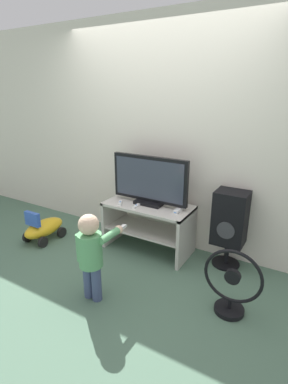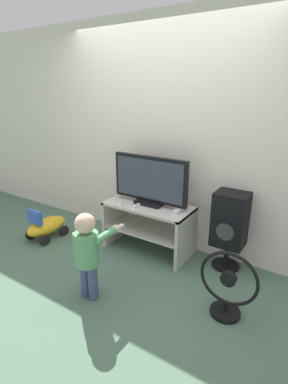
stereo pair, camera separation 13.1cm
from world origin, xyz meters
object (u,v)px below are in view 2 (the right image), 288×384
at_px(television, 150,181).
at_px(remote_secondary, 136,206).
at_px(remote_primary, 121,202).
at_px(floor_fan, 228,288).
at_px(speaker_tower, 230,221).
at_px(child, 88,249).
at_px(ride_on_toy, 46,226).
at_px(game_console, 178,210).

bearing_deg(television, remote_secondary, -117.14).
height_order(remote_primary, floor_fan, floor_fan).
bearing_deg(floor_fan, speaker_tower, 108.26).
bearing_deg(child, ride_on_toy, 156.43).
bearing_deg(floor_fan, child, -158.47).
relative_size(television, child, 1.11).
xyz_separation_m(television, floor_fan, (1.13, -0.60, -0.58)).
xyz_separation_m(floor_fan, ride_on_toy, (-2.38, 0.11, -0.10)).
xyz_separation_m(television, remote_primary, (-0.29, -0.17, -0.26)).
bearing_deg(remote_primary, television, 29.79).
relative_size(television, remote_primary, 7.07).
distance_m(game_console, speaker_tower, 0.54).
relative_size(child, speaker_tower, 0.98).
bearing_deg(television, child, -89.44).
height_order(television, child, television).
relative_size(remote_primary, ride_on_toy, 0.23).
xyz_separation_m(television, game_console, (0.38, -0.03, -0.25)).
bearing_deg(floor_fan, remote_primary, 163.16).
bearing_deg(speaker_tower, ride_on_toy, -164.17).
xyz_separation_m(remote_secondary, ride_on_toy, (-1.17, -0.34, -0.42)).
xyz_separation_m(remote_primary, speaker_tower, (1.19, 0.28, -0.05)).
bearing_deg(television, speaker_tower, 7.50).
bearing_deg(floor_fan, ride_on_toy, 177.43).
bearing_deg(television, ride_on_toy, -158.57).
height_order(child, speaker_tower, speaker_tower).
relative_size(television, speaker_tower, 1.09).
distance_m(television, game_console, 0.46).
height_order(television, game_console, television).
bearing_deg(remote_primary, ride_on_toy, -161.33).
bearing_deg(ride_on_toy, game_console, 15.76).
xyz_separation_m(remote_secondary, child, (0.09, -0.89, -0.09)).
height_order(game_console, floor_fan, game_console).
relative_size(television, game_console, 4.94).
distance_m(television, remote_primary, 0.43).
height_order(television, remote_secondary, television).
relative_size(remote_primary, floor_fan, 0.22).
bearing_deg(remote_primary, floor_fan, -16.84).
bearing_deg(remote_primary, speaker_tower, 13.48).
height_order(television, ride_on_toy, television).
bearing_deg(remote_secondary, child, -84.21).
height_order(floor_fan, ride_on_toy, floor_fan).
height_order(game_console, remote_secondary, game_console).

